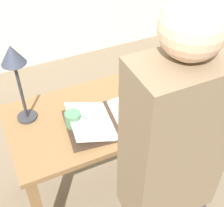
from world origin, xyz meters
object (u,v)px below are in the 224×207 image
book_standing_upright (163,90)px  coffee_mug (73,120)px  book_stack_tall (182,88)px  open_book (113,118)px  reading_lamp (14,64)px  person_reader (164,195)px

book_standing_upright → coffee_mug: (-0.58, 0.04, -0.05)m
coffee_mug → book_stack_tall: bearing=-2.0°
book_stack_tall → open_book: bearing=-176.3°
open_book → coffee_mug: 0.23m
book_standing_upright → reading_lamp: reading_lamp is taller
book_standing_upright → coffee_mug: 0.58m
book_stack_tall → coffee_mug: (-0.73, 0.03, -0.01)m
coffee_mug → person_reader: person_reader is taller
book_standing_upright → person_reader: size_ratio=0.12×
reading_lamp → coffee_mug: size_ratio=4.20×
reading_lamp → person_reader: 0.99m
book_standing_upright → open_book: bearing=-175.2°
book_standing_upright → reading_lamp: (-0.81, 0.22, 0.29)m
reading_lamp → coffee_mug: (0.23, -0.18, -0.34)m
open_book → book_stack_tall: book_stack_tall is taller
book_stack_tall → book_standing_upright: size_ratio=1.33×
book_stack_tall → person_reader: person_reader is taller
open_book → person_reader: 0.62m
reading_lamp → person_reader: (0.41, -0.85, -0.27)m
book_standing_upright → book_stack_tall: bearing=4.7°
book_stack_tall → book_standing_upright: book_standing_upright is taller
open_book → book_standing_upright: 0.36m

